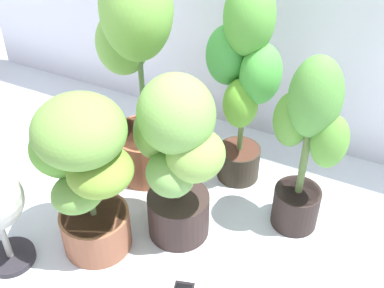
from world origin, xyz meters
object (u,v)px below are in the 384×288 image
potted_plant_back_right (308,138)px  potted_plant_front_left (83,165)px  potted_plant_back_center (244,72)px  potted_plant_back_left (137,64)px  potted_plant_center (176,152)px

potted_plant_back_right → potted_plant_front_left: 0.79m
potted_plant_back_center → potted_plant_front_left: bearing=-119.7°
potted_plant_back_left → potted_plant_back_right: bearing=-1.5°
potted_plant_center → potted_plant_back_left: size_ratio=0.71×
potted_plant_front_left → potted_plant_back_left: bearing=96.2°
potted_plant_back_right → potted_plant_front_left: size_ratio=1.14×
potted_plant_back_center → potted_plant_center: bearing=-101.6°
potted_plant_back_right → potted_plant_front_left: bearing=-145.9°
potted_plant_back_center → potted_plant_back_left: 0.41m
potted_plant_back_right → potted_plant_front_left: (-0.65, -0.44, -0.03)m
potted_plant_back_center → potted_plant_center: potted_plant_back_center is taller
potted_plant_back_center → potted_plant_back_left: size_ratio=0.93×
potted_plant_back_center → potted_plant_back_left: bearing=-160.5°
potted_plant_center → potted_plant_back_left: potted_plant_back_left is taller
potted_plant_back_center → potted_plant_front_left: (-0.34, -0.60, -0.13)m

